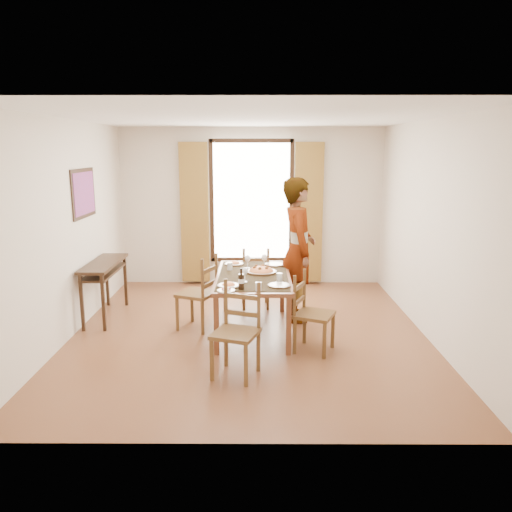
{
  "coord_description": "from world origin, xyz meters",
  "views": [
    {
      "loc": [
        0.12,
        -6.12,
        2.33
      ],
      "look_at": [
        0.09,
        0.08,
        1.0
      ],
      "focal_mm": 35.0,
      "sensor_mm": 36.0,
      "label": 1
    }
  ],
  "objects_px": {
    "console_table": "(104,270)",
    "man": "(298,250)",
    "dining_table": "(253,280)",
    "pasta_platter": "(261,269)"
  },
  "relations": [
    {
      "from": "man",
      "to": "console_table",
      "type": "bearing_deg",
      "value": 85.85
    },
    {
      "from": "console_table",
      "to": "dining_table",
      "type": "height_order",
      "value": "console_table"
    },
    {
      "from": "pasta_platter",
      "to": "dining_table",
      "type": "bearing_deg",
      "value": -134.14
    },
    {
      "from": "dining_table",
      "to": "pasta_platter",
      "type": "distance_m",
      "value": 0.19
    },
    {
      "from": "man",
      "to": "dining_table",
      "type": "bearing_deg",
      "value": 125.17
    },
    {
      "from": "dining_table",
      "to": "pasta_platter",
      "type": "relative_size",
      "value": 4.22
    },
    {
      "from": "console_table",
      "to": "dining_table",
      "type": "xyz_separation_m",
      "value": [
        2.08,
        -0.52,
        0.0
      ]
    },
    {
      "from": "console_table",
      "to": "dining_table",
      "type": "relative_size",
      "value": 0.71
    },
    {
      "from": "console_table",
      "to": "man",
      "type": "bearing_deg",
      "value": -0.83
    },
    {
      "from": "console_table",
      "to": "pasta_platter",
      "type": "distance_m",
      "value": 2.23
    }
  ]
}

